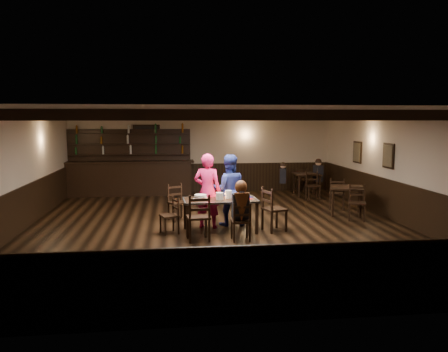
{
  "coord_description": "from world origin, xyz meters",
  "views": [
    {
      "loc": [
        -1.04,
        -10.08,
        2.53
      ],
      "look_at": [
        0.18,
        0.2,
        1.18
      ],
      "focal_mm": 35.0,
      "sensor_mm": 36.0,
      "label": 1
    }
  ],
  "objects": [
    {
      "name": "ground",
      "position": [
        0.0,
        0.0,
        0.0
      ],
      "size": [
        10.0,
        10.0,
        0.0
      ],
      "primitive_type": "plane",
      "color": "black",
      "rests_on": "ground"
    },
    {
      "name": "room_shell",
      "position": [
        0.01,
        0.04,
        1.75
      ],
      "size": [
        9.02,
        10.02,
        2.71
      ],
      "color": "#C1B4A0",
      "rests_on": "ground"
    },
    {
      "name": "dining_table",
      "position": [
        0.01,
        -0.48,
        0.68
      ],
      "size": [
        1.69,
        0.9,
        0.75
      ],
      "color": "black",
      "rests_on": "ground"
    },
    {
      "name": "chair_near_left",
      "position": [
        -0.51,
        -1.24,
        0.58
      ],
      "size": [
        0.51,
        0.49,
        1.0
      ],
      "color": "black",
      "rests_on": "ground"
    },
    {
      "name": "chair_near_right",
      "position": [
        0.36,
        -1.32,
        0.48
      ],
      "size": [
        0.39,
        0.37,
        0.82
      ],
      "color": "black",
      "rests_on": "ground"
    },
    {
      "name": "chair_end_left",
      "position": [
        -1.06,
        -0.49,
        0.47
      ],
      "size": [
        0.47,
        0.48,
        0.81
      ],
      "color": "black",
      "rests_on": "ground"
    },
    {
      "name": "chair_end_right",
      "position": [
        1.16,
        -0.59,
        0.59
      ],
      "size": [
        0.57,
        0.59,
        1.01
      ],
      "color": "black",
      "rests_on": "ground"
    },
    {
      "name": "chair_far_pushed",
      "position": [
        -0.95,
        0.82,
        0.53
      ],
      "size": [
        0.56,
        0.55,
        0.91
      ],
      "color": "black",
      "rests_on": "ground"
    },
    {
      "name": "woman_pink",
      "position": [
        -0.24,
        -0.07,
        0.87
      ],
      "size": [
        0.73,
        0.59,
        1.75
      ],
      "primitive_type": "imported",
      "rotation": [
        0.0,
        0.0,
        2.84
      ],
      "color": "#F92D4E",
      "rests_on": "ground"
    },
    {
      "name": "man_blue",
      "position": [
        0.29,
        0.13,
        0.85
      ],
      "size": [
        0.85,
        0.68,
        1.7
      ],
      "primitive_type": "imported",
      "rotation": [
        0.0,
        0.0,
        3.1
      ],
      "color": "navy",
      "rests_on": "ground"
    },
    {
      "name": "seated_person",
      "position": [
        0.36,
        -1.27,
        0.84
      ],
      "size": [
        0.35,
        0.52,
        0.84
      ],
      "color": "black",
      "rests_on": "ground"
    },
    {
      "name": "cake",
      "position": [
        -0.43,
        -0.45,
        0.8
      ],
      "size": [
        0.34,
        0.34,
        0.1
      ],
      "color": "white",
      "rests_on": "dining_table"
    },
    {
      "name": "plate_stack_a",
      "position": [
        -0.01,
        -0.57,
        0.83
      ],
      "size": [
        0.17,
        0.17,
        0.16
      ],
      "primitive_type": "cylinder",
      "color": "white",
      "rests_on": "dining_table"
    },
    {
      "name": "plate_stack_b",
      "position": [
        0.21,
        -0.4,
        0.84
      ],
      "size": [
        0.15,
        0.15,
        0.18
      ],
      "primitive_type": "cylinder",
      "color": "white",
      "rests_on": "dining_table"
    },
    {
      "name": "tea_light",
      "position": [
        0.04,
        -0.36,
        0.78
      ],
      "size": [
        0.05,
        0.05,
        0.06
      ],
      "color": "#A5A8AD",
      "rests_on": "dining_table"
    },
    {
      "name": "salt_shaker",
      "position": [
        0.4,
        -0.55,
        0.8
      ],
      "size": [
        0.04,
        0.04,
        0.09
      ],
      "primitive_type": "cylinder",
      "color": "silver",
      "rests_on": "dining_table"
    },
    {
      "name": "pepper_shaker",
      "position": [
        0.49,
        -0.54,
        0.8
      ],
      "size": [
        0.04,
        0.04,
        0.1
      ],
      "primitive_type": "cylinder",
      "color": "#A5A8AD",
      "rests_on": "dining_table"
    },
    {
      "name": "drink_glass",
      "position": [
        0.35,
        -0.38,
        0.81
      ],
      "size": [
        0.07,
        0.07,
        0.11
      ],
      "primitive_type": "cylinder",
      "color": "silver",
      "rests_on": "dining_table"
    },
    {
      "name": "menu_red",
      "position": [
        0.57,
        -0.54,
        0.75
      ],
      "size": [
        0.38,
        0.32,
        0.0
      ],
      "primitive_type": "cube",
      "rotation": [
        0.0,
        0.0,
        0.33
      ],
      "color": "maroon",
      "rests_on": "dining_table"
    },
    {
      "name": "menu_blue",
      "position": [
        0.62,
        -0.35,
        0.75
      ],
      "size": [
        0.35,
        0.28,
        0.0
      ],
      "primitive_type": "cube",
      "rotation": [
        0.0,
        0.0,
        0.26
      ],
      "color": "#0F0F4B",
      "rests_on": "dining_table"
    },
    {
      "name": "bar_counter",
      "position": [
        -2.47,
        4.72,
        0.73
      ],
      "size": [
        4.27,
        0.7,
        2.2
      ],
      "color": "black",
      "rests_on": "ground"
    },
    {
      "name": "back_table_a",
      "position": [
        3.55,
        0.9,
        0.65
      ],
      "size": [
        1.08,
        1.08,
        0.75
      ],
      "color": "black",
      "rests_on": "ground"
    },
    {
      "name": "back_table_b",
      "position": [
        3.37,
        3.82,
        0.65
      ],
      "size": [
        0.85,
        0.85,
        0.75
      ],
      "color": "black",
      "rests_on": "ground"
    },
    {
      "name": "bg_patron_left",
      "position": [
        2.53,
        3.68,
        0.8
      ],
      "size": [
        0.28,
        0.37,
        0.68
      ],
      "color": "black",
      "rests_on": "ground"
    },
    {
      "name": "bg_patron_right",
      "position": [
        3.79,
        3.91,
        0.85
      ],
      "size": [
        0.25,
        0.38,
        0.76
      ],
      "color": "black",
      "rests_on": "ground"
    }
  ]
}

